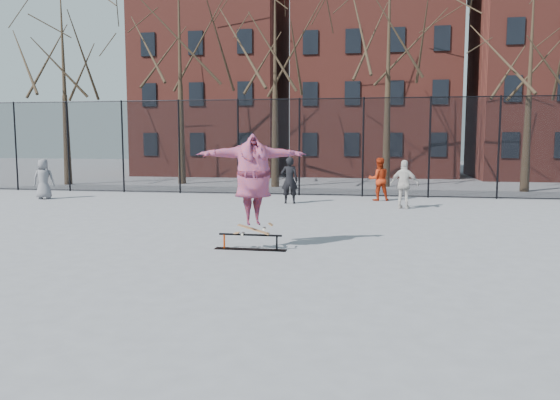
% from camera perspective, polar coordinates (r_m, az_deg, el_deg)
% --- Properties ---
extents(ground, '(100.00, 100.00, 0.00)m').
position_cam_1_polar(ground, '(9.80, -0.68, -7.41)').
color(ground, slate).
extents(skate_rail, '(1.54, 0.24, 0.34)m').
position_cam_1_polar(skate_rail, '(11.61, -3.12, -4.56)').
color(skate_rail, black).
rests_on(skate_rail, ground).
extents(skateboard, '(0.75, 0.18, 0.09)m').
position_cam_1_polar(skateboard, '(11.55, -2.78, -3.35)').
color(skateboard, '#A77042').
rests_on(skateboard, skate_rail).
extents(skater, '(2.41, 1.54, 1.91)m').
position_cam_1_polar(skater, '(11.42, -2.80, 1.60)').
color(skater, '#633585').
rests_on(skater, skateboard).
extents(bystander_grey, '(0.89, 0.73, 1.57)m').
position_cam_1_polar(bystander_grey, '(23.13, -23.47, 2.03)').
color(bystander_grey, slate).
rests_on(bystander_grey, ground).
extents(bystander_black, '(0.65, 0.47, 1.69)m').
position_cam_1_polar(bystander_black, '(19.75, 1.00, 2.07)').
color(bystander_black, black).
rests_on(bystander_black, ground).
extents(bystander_red, '(0.92, 0.79, 1.63)m').
position_cam_1_polar(bystander_red, '(21.01, 10.29, 2.15)').
color(bystander_red, '#AC2A0F').
rests_on(bystander_red, ground).
extents(bystander_white, '(1.03, 0.63, 1.64)m').
position_cam_1_polar(bystander_white, '(18.73, 12.87, 1.59)').
color(bystander_white, beige).
rests_on(bystander_white, ground).
extents(fence, '(34.03, 0.07, 4.00)m').
position_cam_1_polar(fence, '(22.42, 5.56, 5.66)').
color(fence, black).
rests_on(fence, ground).
extents(tree_row, '(33.66, 7.46, 10.67)m').
position_cam_1_polar(tree_row, '(27.04, 5.91, 17.07)').
color(tree_row, black).
rests_on(tree_row, ground).
extents(rowhouses, '(29.00, 7.00, 13.00)m').
position_cam_1_polar(rowhouses, '(35.56, 8.57, 12.36)').
color(rowhouses, '#5D251E').
rests_on(rowhouses, ground).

